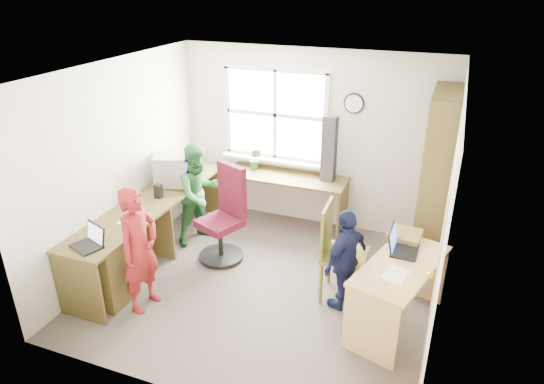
# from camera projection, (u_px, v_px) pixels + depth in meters

# --- Properties ---
(room) EXTENTS (3.64, 3.44, 2.44)m
(room) POSITION_uv_depth(u_px,v_px,m) (268.00, 183.00, 5.09)
(room) COLOR #484038
(room) RESTS_ON ground
(l_desk) EXTENTS (2.38, 2.95, 0.75)m
(l_desk) POSITION_uv_depth(u_px,v_px,m) (148.00, 241.00, 5.51)
(l_desk) COLOR brown
(l_desk) RESTS_ON ground
(right_desk) EXTENTS (0.88, 1.34, 0.71)m
(right_desk) POSITION_uv_depth(u_px,v_px,m) (399.00, 281.00, 4.69)
(right_desk) COLOR #DAB26D
(right_desk) RESTS_ON ground
(bookshelf) EXTENTS (0.30, 1.02, 2.10)m
(bookshelf) POSITION_uv_depth(u_px,v_px,m) (435.00, 186.00, 5.58)
(bookshelf) COLOR brown
(bookshelf) RESTS_ON ground
(swivel_chair) EXTENTS (0.72, 0.72, 1.18)m
(swivel_chair) POSITION_uv_depth(u_px,v_px,m) (225.00, 220.00, 5.87)
(swivel_chair) COLOR black
(swivel_chair) RESTS_ON ground
(wooden_chair) EXTENTS (0.48, 0.48, 1.07)m
(wooden_chair) POSITION_uv_depth(u_px,v_px,m) (337.00, 248.00, 5.12)
(wooden_chair) COLOR olive
(wooden_chair) RESTS_ON ground
(crt_monitor) EXTENTS (0.50, 0.48, 0.40)m
(crt_monitor) POSITION_uv_depth(u_px,v_px,m) (172.00, 170.00, 6.15)
(crt_monitor) COLOR #A2A3A7
(crt_monitor) RESTS_ON l_desk
(laptop_left) EXTENTS (0.38, 0.35, 0.21)m
(laptop_left) POSITION_uv_depth(u_px,v_px,m) (90.00, 241.00, 4.83)
(laptop_left) COLOR black
(laptop_left) RESTS_ON l_desk
(laptop_right) EXTENTS (0.30, 0.36, 0.24)m
(laptop_right) POSITION_uv_depth(u_px,v_px,m) (400.00, 245.00, 4.82)
(laptop_right) COLOR black
(laptop_right) RESTS_ON right_desk
(speaker_a) EXTENTS (0.09, 0.09, 0.17)m
(speaker_a) POSITION_uv_depth(u_px,v_px,m) (158.00, 191.00, 5.84)
(speaker_a) COLOR black
(speaker_a) RESTS_ON l_desk
(speaker_b) EXTENTS (0.10, 0.10, 0.20)m
(speaker_b) POSITION_uv_depth(u_px,v_px,m) (185.00, 173.00, 6.34)
(speaker_b) COLOR black
(speaker_b) RESTS_ON l_desk
(cd_tower) EXTENTS (0.18, 0.16, 0.86)m
(cd_tower) POSITION_uv_depth(u_px,v_px,m) (329.00, 149.00, 6.20)
(cd_tower) COLOR black
(cd_tower) RESTS_ON l_desk
(game_box) EXTENTS (0.36, 0.36, 0.07)m
(game_box) POSITION_uv_depth(u_px,v_px,m) (404.00, 235.00, 5.05)
(game_box) COLOR red
(game_box) RESTS_ON right_desk
(paper_a) EXTENTS (0.25, 0.34, 0.00)m
(paper_a) POSITION_uv_depth(u_px,v_px,m) (133.00, 219.00, 5.37)
(paper_a) COLOR white
(paper_a) RESTS_ON l_desk
(paper_b) EXTENTS (0.26, 0.32, 0.00)m
(paper_b) POSITION_uv_depth(u_px,v_px,m) (396.00, 275.00, 4.45)
(paper_b) COLOR white
(paper_b) RESTS_ON right_desk
(potted_plant) EXTENTS (0.17, 0.14, 0.31)m
(potted_plant) POSITION_uv_depth(u_px,v_px,m) (255.00, 159.00, 6.65)
(potted_plant) COLOR #2E7430
(potted_plant) RESTS_ON l_desk
(person_red) EXTENTS (0.38, 0.53, 1.36)m
(person_red) POSITION_uv_depth(u_px,v_px,m) (140.00, 250.00, 4.91)
(person_red) COLOR maroon
(person_red) RESTS_ON ground
(person_green) EXTENTS (0.74, 0.80, 1.32)m
(person_green) POSITION_uv_depth(u_px,v_px,m) (199.00, 193.00, 6.19)
(person_green) COLOR #28652F
(person_green) RESTS_ON ground
(person_navy) EXTENTS (0.51, 0.71, 1.13)m
(person_navy) POSITION_uv_depth(u_px,v_px,m) (346.00, 260.00, 4.95)
(person_navy) COLOR #141A3E
(person_navy) RESTS_ON ground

